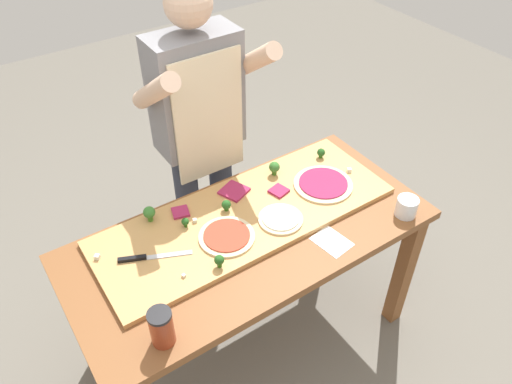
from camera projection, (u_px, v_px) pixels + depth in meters
name	position (u px, v px, depth m)	size (l,w,h in m)	color
ground_plane	(251.00, 339.00, 2.61)	(8.00, 8.00, 0.00)	#6B665B
prep_table	(250.00, 252.00, 2.17)	(1.55, 0.73, 0.79)	brown
cutting_board	(245.00, 216.00, 2.16)	(1.32, 0.48, 0.02)	tan
chefs_knife	(145.00, 257.00, 1.95)	(0.27, 0.14, 0.02)	#B7BABF
pizza_whole_white_garlic	(281.00, 219.00, 2.12)	(0.19, 0.19, 0.02)	beige
pizza_whole_beet_magenta	(323.00, 184.00, 2.29)	(0.27, 0.27, 0.02)	beige
pizza_whole_tomato_red	(227.00, 236.00, 2.04)	(0.23, 0.23, 0.02)	beige
pizza_slice_near_right	(181.00, 212.00, 2.15)	(0.07, 0.07, 0.01)	#9E234C
pizza_slice_near_left	(279.00, 191.00, 2.26)	(0.07, 0.07, 0.01)	#9E234C
pizza_slice_far_right	(234.00, 191.00, 2.26)	(0.11, 0.11, 0.01)	#9E234C
broccoli_floret_front_mid	(321.00, 153.00, 2.44)	(0.04, 0.04, 0.05)	#2C5915
broccoli_floret_front_left	(226.00, 205.00, 2.15)	(0.04, 0.04, 0.05)	#2C5915
broccoli_floret_front_right	(274.00, 167.00, 2.33)	(0.05, 0.05, 0.07)	#3F7220
broccoli_floret_center_right	(185.00, 222.00, 2.08)	(0.03, 0.03, 0.04)	#2C5915
broccoli_floret_back_left	(149.00, 213.00, 2.09)	(0.05, 0.05, 0.07)	#3F7220
broccoli_floret_center_left	(219.00, 260.00, 1.90)	(0.04, 0.04, 0.06)	#2C5915
cheese_crumble_a	(97.00, 257.00, 1.95)	(0.02, 0.02, 0.02)	silver
cheese_crumble_b	(349.00, 170.00, 2.37)	(0.02, 0.02, 0.02)	white
cheese_crumble_c	(195.00, 221.00, 2.11)	(0.02, 0.02, 0.02)	silver
cheese_crumble_d	(184.00, 276.00, 1.88)	(0.01, 0.01, 0.01)	silver
flour_cup	(406.00, 208.00, 2.16)	(0.09, 0.09, 0.09)	white
sauce_jar	(162.00, 327.00, 1.66)	(0.08, 0.08, 0.15)	#99381E
recipe_note	(332.00, 242.00, 2.06)	(0.12, 0.15, 0.00)	white
cook_center	(200.00, 126.00, 2.34)	(0.54, 0.39, 1.67)	#333847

